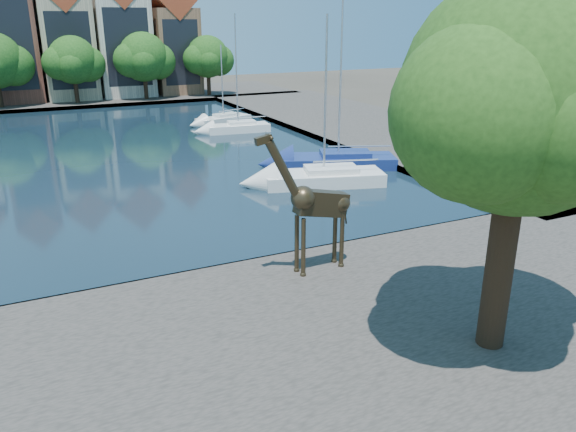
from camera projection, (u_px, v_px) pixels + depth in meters
name	position (u px, v px, depth m)	size (l,w,h in m)	color
ground	(171.00, 285.00, 21.76)	(160.00, 160.00, 0.00)	#38332B
water_basin	(90.00, 156.00, 42.16)	(38.00, 50.00, 0.08)	black
near_quay	(233.00, 378.00, 15.72)	(50.00, 14.00, 0.50)	#47423E
far_quay	(56.00, 100.00, 69.32)	(60.00, 16.00, 0.50)	#47423E
right_quay	(370.00, 127.00, 52.26)	(14.00, 52.00, 0.50)	#47423E
plane_tree	(525.00, 104.00, 14.64)	(8.32, 6.40, 10.62)	#332114
townhouse_center	(10.00, 31.00, 64.98)	(5.44, 9.18, 16.93)	brown
townhouse_east_inner	(65.00, 36.00, 67.63)	(5.94, 9.18, 15.79)	tan
townhouse_east_mid	(120.00, 33.00, 70.15)	(6.43, 9.18, 16.65)	beige
townhouse_east_end	(172.00, 40.00, 73.13)	(5.44, 9.18, 14.43)	brown
far_tree_mid_east	(74.00, 62.00, 63.86)	(7.02, 5.40, 7.52)	#332114
far_tree_east	(144.00, 59.00, 67.08)	(7.54, 5.80, 7.84)	#332114
far_tree_far_east	(208.00, 58.00, 70.39)	(6.76, 5.20, 7.36)	#332114
giraffe_statue	(315.00, 204.00, 21.01)	(3.89, 0.79, 5.55)	#362C1B
sailboat_right_a	(324.00, 175.00, 34.44)	(7.69, 4.50, 9.96)	silver
sailboat_right_b	(338.00, 159.00, 38.53)	(8.15, 5.39, 11.29)	navy
sailboat_right_c	(238.00, 126.00, 50.55)	(5.76, 2.56, 10.12)	white
sailboat_right_d	(223.00, 118.00, 54.84)	(5.76, 3.37, 7.37)	silver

